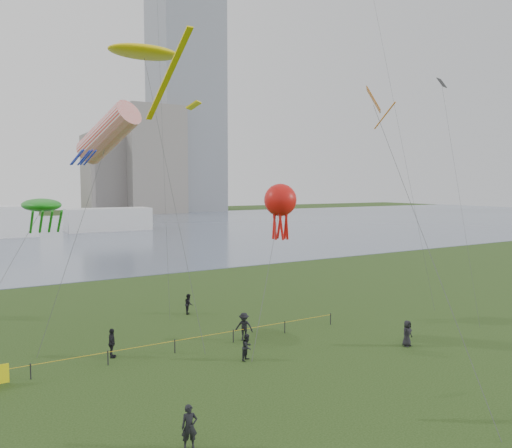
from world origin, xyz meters
TOP-DOWN VIEW (x-y plane):
  - ground_plane at (0.00, 0.00)m, footprint 400.00×400.00m
  - lake at (0.00, 100.00)m, footprint 400.00×120.00m
  - tower at (62.00, 168.00)m, footprint 24.00×24.00m
  - building_mid at (46.00, 162.00)m, footprint 20.00×20.00m
  - building_low at (32.00, 168.00)m, footprint 16.00×18.00m
  - pavilion_right at (14.00, 98.00)m, footprint 18.00×7.00m
  - fence at (-9.26, 14.32)m, footprint 24.07×0.07m
  - spectator_a at (0.01, 11.03)m, footprint 0.95×0.90m
  - spectator_b at (1.66, 14.35)m, footprint 1.33×1.30m
  - spectator_c at (-6.62, 15.46)m, footprint 0.78×1.10m
  - spectator_d at (9.95, 8.10)m, footprint 0.88×0.66m
  - spectator_f at (-6.70, 3.72)m, footprint 0.71×0.55m
  - spectator_g at (1.20, 22.44)m, footprint 0.84×0.94m
  - kite_stingray at (-3.21, 18.84)m, footprint 4.72×9.95m
  - kite_windsock at (-5.95, 17.84)m, footprint 6.34×5.06m
  - kite_creature at (-9.42, 21.59)m, footprint 7.31×10.62m
  - kite_octopus at (6.16, 16.91)m, footprint 7.29×7.50m
  - kite_delta at (6.42, 7.41)m, footprint 3.24×10.85m

SIDE VIEW (x-z plane):
  - ground_plane at x=0.00m, z-range 0.00..0.00m
  - lake at x=0.00m, z-range -0.02..0.06m
  - fence at x=-9.26m, z-range 0.03..1.08m
  - spectator_a at x=0.01m, z-range 0.00..1.55m
  - spectator_g at x=1.20m, z-range 0.00..1.58m
  - spectator_d at x=9.95m, z-range 0.00..1.64m
  - spectator_f at x=-6.70m, z-range 0.00..1.72m
  - spectator_c at x=-6.62m, z-range 0.00..1.74m
  - spectator_b at x=1.66m, z-range 0.00..1.83m
  - pavilion_right at x=14.00m, z-range 0.00..5.00m
  - kite_creature at x=-9.42m, z-range 4.17..13.44m
  - kite_octopus at x=6.16m, z-range 3.86..14.11m
  - kite_windsock at x=-5.95m, z-range 5.71..20.92m
  - building_low at x=32.00m, z-range 0.00..28.00m
  - kite_delta at x=6.42m, z-range 6.50..22.15m
  - kite_stingray at x=-3.21m, z-range 9.13..28.31m
  - building_mid at x=46.00m, z-range 0.00..38.00m
  - tower at x=62.00m, z-range 0.00..120.00m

